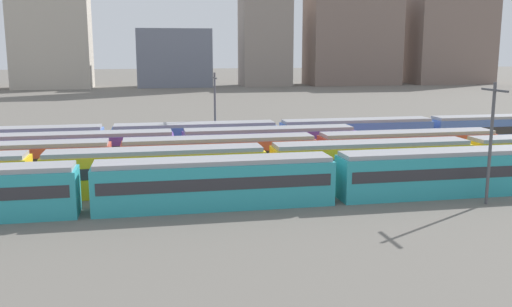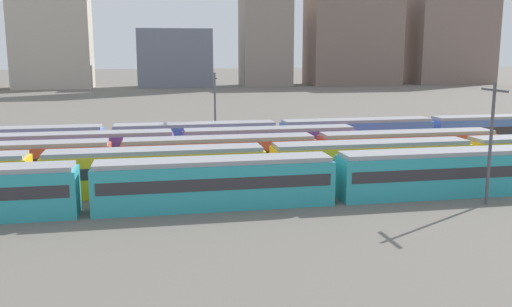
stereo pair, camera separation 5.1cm
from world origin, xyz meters
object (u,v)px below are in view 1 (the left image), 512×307
train_track_4 (431,132)px  catenary_pole_0 (491,137)px  catenary_pole_1 (215,107)px  train_track_1 (468,158)px  train_track_3 (82,151)px  train_track_2 (220,156)px

train_track_4 → catenary_pole_0: 25.50m
catenary_pole_1 → train_track_1: bearing=-41.4°
train_track_3 → train_track_4: (40.01, 5.20, 0.00)m
train_track_2 → train_track_1: bearing=-13.1°
train_track_3 → catenary_pole_0: (31.97, -18.77, 3.32)m
train_track_2 → train_track_3: (-13.02, 5.20, 0.00)m
train_track_1 → train_track_2: (-22.39, 5.20, -0.00)m
catenary_pole_0 → train_track_2: bearing=144.4°
catenary_pole_1 → train_track_3: bearing=-149.8°
train_track_1 → catenary_pole_0: size_ratio=12.00×
catenary_pole_1 → catenary_pole_0: bearing=-56.7°
train_track_2 → train_track_4: 28.92m
catenary_pole_0 → catenary_pole_1: size_ratio=1.03×
train_track_1 → train_track_3: size_ratio=2.02×
train_track_3 → catenary_pole_1: (14.23, 8.29, 3.20)m
train_track_4 → catenary_pole_1: bearing=173.2°
catenary_pole_0 → train_track_3: bearing=149.6°
train_track_3 → catenary_pole_1: 16.77m
train_track_1 → train_track_2: 22.98m
catenary_pole_1 → train_track_4: bearing=-6.8°
train_track_2 → catenary_pole_1: (1.21, 13.49, 3.20)m
train_track_1 → catenary_pole_0: (-3.43, -8.37, 3.32)m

